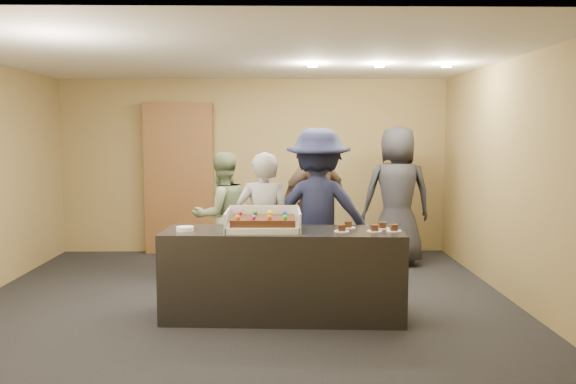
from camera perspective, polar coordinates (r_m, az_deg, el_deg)
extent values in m
plane|color=black|center=(6.57, -4.43, -10.54)|extent=(6.00, 6.00, 0.00)
plane|color=silver|center=(6.36, -4.63, 13.49)|extent=(6.00, 6.00, 0.00)
cube|color=#978049|center=(8.81, -3.50, 2.61)|extent=(6.00, 0.04, 2.70)
cube|color=#978049|center=(3.84, -6.88, -1.80)|extent=(6.00, 0.04, 2.70)
cube|color=#978049|center=(6.82, 21.51, 1.22)|extent=(0.04, 5.00, 2.70)
cube|color=black|center=(5.73, -0.51, -8.33)|extent=(2.43, 0.82, 0.90)
cube|color=brown|center=(8.86, -10.99, 1.36)|extent=(1.06, 0.15, 2.34)
cube|color=white|center=(5.64, -2.53, -3.60)|extent=(0.72, 0.50, 0.06)
cube|color=white|center=(5.65, -6.20, -2.90)|extent=(0.02, 0.50, 0.20)
cube|color=white|center=(5.63, 1.15, -2.90)|extent=(0.02, 0.50, 0.20)
cube|color=white|center=(5.87, -2.46, -2.42)|extent=(0.72, 0.02, 0.22)
cube|color=black|center=(5.62, -2.53, -2.94)|extent=(0.63, 0.44, 0.07)
sphere|color=#C61747|center=(5.78, -4.88, -2.13)|extent=(0.05, 0.05, 0.05)
sphere|color=#16892D|center=(5.77, -3.36, -2.13)|extent=(0.05, 0.05, 0.05)
sphere|color=#FAFE1A|center=(5.77, -1.84, -2.13)|extent=(0.05, 0.05, 0.05)
sphere|color=blue|center=(5.77, -0.32, -2.13)|extent=(0.05, 0.05, 0.05)
sphere|color=orange|center=(5.48, -5.10, -2.58)|extent=(0.05, 0.05, 0.05)
sphere|color=#BA28B3|center=(5.47, -3.50, -2.58)|extent=(0.05, 0.05, 0.05)
sphere|color=orange|center=(5.46, -1.89, -2.58)|extent=(0.05, 0.05, 0.05)
sphere|color=green|center=(5.46, -0.28, -2.58)|extent=(0.05, 0.05, 0.05)
cylinder|color=white|center=(5.68, -10.43, -3.70)|extent=(0.17, 0.17, 0.04)
cylinder|color=white|center=(5.58, 5.48, -3.99)|extent=(0.15, 0.15, 0.01)
cube|color=black|center=(5.57, 5.48, -3.65)|extent=(0.07, 0.06, 0.06)
cylinder|color=white|center=(5.80, 6.12, -3.62)|extent=(0.15, 0.15, 0.01)
cube|color=black|center=(5.79, 6.13, -3.29)|extent=(0.07, 0.06, 0.06)
cylinder|color=white|center=(5.62, 8.77, -3.95)|extent=(0.15, 0.15, 0.01)
cube|color=black|center=(5.62, 8.78, -3.61)|extent=(0.07, 0.06, 0.06)
cylinder|color=white|center=(5.81, 9.55, -3.65)|extent=(0.15, 0.15, 0.01)
cube|color=black|center=(5.80, 9.56, -3.32)|extent=(0.07, 0.06, 0.06)
cylinder|color=white|center=(5.67, 10.71, -3.90)|extent=(0.15, 0.15, 0.01)
cube|color=black|center=(5.66, 10.72, -3.57)|extent=(0.07, 0.06, 0.06)
imported|color=#A09FA5|center=(6.23, -2.46, -3.58)|extent=(0.61, 0.40, 1.66)
imported|color=gray|center=(7.27, -6.71, -2.39)|extent=(0.99, 0.92, 1.63)
imported|color=#1C2041|center=(6.37, 3.07, -2.19)|extent=(1.30, 0.81, 1.93)
imported|color=brown|center=(7.21, 2.74, -1.39)|extent=(1.16, 1.02, 1.88)
imported|color=#27272C|center=(8.07, 11.00, -0.38)|extent=(0.98, 0.65, 1.98)
cylinder|color=#FFEAC6|center=(6.85, 2.52, 12.71)|extent=(0.12, 0.12, 0.03)
cylinder|color=#FFEAC6|center=(6.94, 9.29, 12.55)|extent=(0.12, 0.12, 0.03)
cylinder|color=#FFEAC6|center=(7.12, 15.79, 12.24)|extent=(0.12, 0.12, 0.03)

